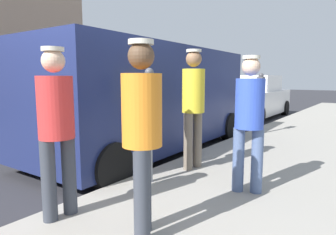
# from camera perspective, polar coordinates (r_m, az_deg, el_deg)

# --- Properties ---
(ground_plane) EXTENTS (80.00, 80.00, 0.00)m
(ground_plane) POSITION_cam_1_polar(r_m,az_deg,el_deg) (4.98, -16.54, -10.68)
(ground_plane) COLOR #2D2D33
(parking_meter_near) EXTENTS (0.14, 0.18, 1.52)m
(parking_meter_near) POSITION_cam_1_polar(r_m,az_deg,el_deg) (3.84, -3.62, 2.29)
(parking_meter_near) COLOR gray
(parking_meter_near) RESTS_ON sidewalk_slab
(parking_meter_far) EXTENTS (0.14, 0.18, 1.52)m
(parking_meter_far) POSITION_cam_1_polar(r_m,az_deg,el_deg) (7.62, 17.53, 4.59)
(parking_meter_far) COLOR gray
(parking_meter_far) RESTS_ON sidewalk_slab
(pedestrian_in_blue) EXTENTS (0.35, 0.34, 1.65)m
(pedestrian_in_blue) POSITION_cam_1_polar(r_m,az_deg,el_deg) (3.63, 15.52, 0.31)
(pedestrian_in_blue) COLOR #4C608C
(pedestrian_in_blue) RESTS_ON sidewalk_slab
(pedestrian_in_red) EXTENTS (0.34, 0.36, 1.68)m
(pedestrian_in_red) POSITION_cam_1_polar(r_m,az_deg,el_deg) (3.04, -20.89, -0.93)
(pedestrian_in_red) COLOR #383D47
(pedestrian_in_red) RESTS_ON sidewalk_slab
(pedestrian_in_orange) EXTENTS (0.34, 0.34, 1.70)m
(pedestrian_in_orange) POSITION_cam_1_polar(r_m,az_deg,el_deg) (2.48, -5.07, -1.98)
(pedestrian_in_orange) COLOR #383D47
(pedestrian_in_orange) RESTS_ON sidewalk_slab
(pedestrian_in_yellow) EXTENTS (0.34, 0.36, 1.81)m
(pedestrian_in_yellow) POSITION_cam_1_polar(r_m,az_deg,el_deg) (4.46, 4.94, 3.27)
(pedestrian_in_yellow) COLOR #726656
(pedestrian_in_yellow) RESTS_ON sidewalk_slab
(parked_van) EXTENTS (2.28, 5.27, 2.15)m
(parked_van) POSITION_cam_1_polar(r_m,az_deg,el_deg) (6.13, -3.94, 4.03)
(parked_van) COLOR navy
(parked_van) RESTS_ON ground
(parked_sedan_ahead) EXTENTS (2.01, 4.43, 1.65)m
(parked_sedan_ahead) POSITION_cam_1_polar(r_m,az_deg,el_deg) (12.03, 16.07, 3.57)
(parked_sedan_ahead) COLOR white
(parked_sedan_ahead) RESTS_ON ground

